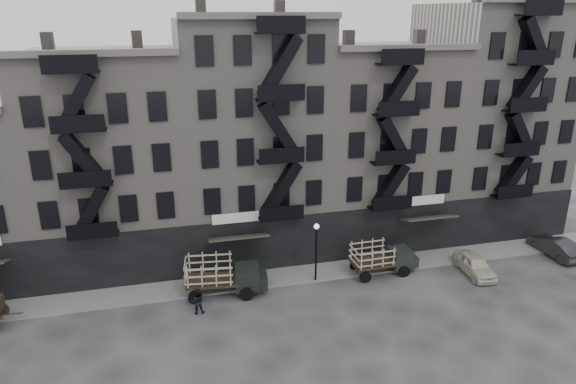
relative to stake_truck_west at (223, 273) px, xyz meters
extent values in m
plane|color=#38383A|center=(3.25, -2.55, -1.49)|extent=(140.00, 140.00, 0.00)
cube|color=slate|center=(3.25, 1.20, -1.41)|extent=(55.00, 2.50, 0.15)
cube|color=gray|center=(-6.75, 7.45, 6.01)|extent=(10.00, 10.00, 15.00)
cube|color=black|center=(-6.75, 2.50, 0.51)|extent=(10.00, 0.35, 4.00)
cube|color=#595651|center=(-6.75, 2.30, 13.71)|extent=(10.00, 0.50, 0.40)
cube|color=#4C4744|center=(-9.75, 7.45, 14.11)|extent=(0.70, 0.70, 1.20)
cube|color=#4C4744|center=(-4.25, 7.45, 14.11)|extent=(0.70, 0.70, 1.20)
cube|color=gray|center=(3.25, 7.45, 7.01)|extent=(10.00, 10.00, 17.00)
cube|color=black|center=(3.25, 2.50, 0.51)|extent=(10.00, 0.35, 4.00)
cube|color=#595651|center=(3.25, 2.30, 15.71)|extent=(10.00, 0.50, 0.40)
cube|color=#4C4744|center=(0.25, 7.45, 16.11)|extent=(0.70, 0.70, 1.20)
cube|color=#4C4744|center=(5.75, 7.45, 16.11)|extent=(0.70, 0.70, 1.20)
cube|color=gray|center=(13.25, 7.45, 6.01)|extent=(10.00, 10.00, 15.00)
cube|color=black|center=(13.25, 2.50, 0.51)|extent=(10.00, 0.35, 4.00)
cube|color=#595651|center=(13.25, 2.30, 13.71)|extent=(10.00, 0.50, 0.40)
cube|color=#4C4744|center=(10.25, 7.45, 14.11)|extent=(0.70, 0.70, 1.20)
cube|color=#4C4744|center=(15.75, 7.45, 14.11)|extent=(0.70, 0.70, 1.20)
cube|color=gray|center=(23.25, 7.45, 7.51)|extent=(10.00, 10.00, 18.00)
cube|color=black|center=(23.25, 2.50, 0.51)|extent=(10.00, 0.35, 4.00)
cylinder|color=black|center=(6.25, 0.05, 0.51)|extent=(0.14, 0.14, 4.00)
sphere|color=silver|center=(6.25, 0.05, 2.61)|extent=(0.36, 0.36, 0.36)
cylinder|color=black|center=(-13.41, 0.57, -0.98)|extent=(1.02, 0.16, 1.01)
cube|color=black|center=(-0.73, 0.09, -0.45)|extent=(3.56, 2.37, 0.18)
cube|color=black|center=(1.52, -0.19, -0.36)|extent=(1.78, 1.95, 1.48)
cube|color=black|center=(2.40, -0.30, -0.65)|extent=(0.97, 1.56, 0.89)
cylinder|color=black|center=(1.30, -1.16, -1.04)|extent=(0.91, 0.33, 0.89)
cylinder|color=black|center=(1.54, 0.80, -1.04)|extent=(0.91, 0.33, 0.89)
cylinder|color=black|center=(-1.92, -0.75, -1.04)|extent=(0.91, 0.33, 0.89)
cylinder|color=black|center=(-1.68, 1.20, -1.04)|extent=(0.91, 0.33, 0.89)
cube|color=black|center=(10.45, 0.04, -0.56)|extent=(3.06, 1.85, 0.16)
cube|color=black|center=(12.48, 0.10, -0.47)|extent=(1.46, 1.63, 1.33)
cube|color=black|center=(13.28, 0.12, -0.74)|extent=(0.74, 1.35, 0.80)
cylinder|color=black|center=(12.42, -0.79, -1.09)|extent=(0.80, 0.22, 0.80)
cylinder|color=black|center=(12.37, 0.98, -1.09)|extent=(0.80, 0.22, 0.80)
cylinder|color=black|center=(9.50, -0.87, -1.09)|extent=(0.80, 0.22, 0.80)
cylinder|color=black|center=(9.45, 0.90, -1.09)|extent=(0.80, 0.22, 0.80)
imported|color=beige|center=(17.42, -1.55, -0.80)|extent=(1.94, 4.15, 1.37)
imported|color=#242426|center=(24.94, -0.52, -0.77)|extent=(1.72, 4.44, 1.44)
imported|color=black|center=(-1.87, -1.90, -0.65)|extent=(0.82, 0.64, 1.68)
camera|label=1|loc=(-3.15, -29.54, 15.95)|focal=32.00mm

